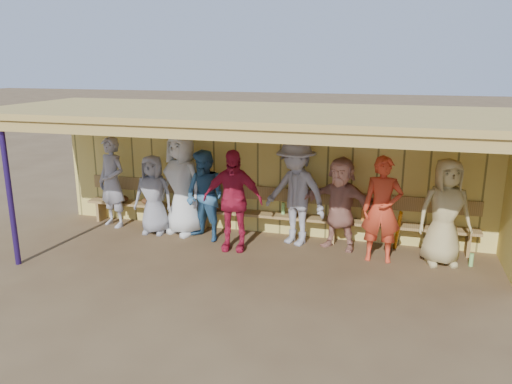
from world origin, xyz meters
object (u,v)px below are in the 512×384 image
at_px(player_c, 205,196).
at_px(player_e, 296,193).
at_px(player_b, 182,184).
at_px(player_g, 382,210).
at_px(player_f, 340,203).
at_px(player_a, 112,182).
at_px(bench, 267,209).
at_px(player_h, 445,212).
at_px(player_d, 233,200).
at_px(player_extra, 153,195).

distance_m(player_c, player_e, 1.67).
relative_size(player_b, player_g, 1.11).
relative_size(player_b, player_f, 1.19).
relative_size(player_a, bench, 0.24).
xyz_separation_m(player_c, player_g, (3.17, -0.13, 0.04)).
bearing_deg(player_c, player_e, 31.17).
bearing_deg(player_f, player_e, -162.76).
bearing_deg(player_g, player_h, 6.14).
xyz_separation_m(player_a, player_f, (4.54, 0.00, -0.08)).
bearing_deg(player_b, player_h, 19.53).
distance_m(player_b, player_d, 1.31).
distance_m(player_a, player_e, 3.74).
bearing_deg(player_a, player_d, 7.46).
bearing_deg(player_g, player_c, 175.84).
xyz_separation_m(player_h, player_extra, (-5.26, 0.08, -0.11)).
distance_m(player_a, player_c, 2.11).
bearing_deg(player_f, bench, -174.95).
bearing_deg(bench, player_a, -174.43).
xyz_separation_m(player_d, player_extra, (-1.74, 0.40, -0.13)).
bearing_deg(player_g, player_e, 163.79).
relative_size(player_d, player_g, 1.01).
height_order(player_a, player_f, player_a).
distance_m(player_c, player_h, 4.16).
relative_size(player_d, player_e, 0.93).
bearing_deg(player_e, player_a, -156.81).
height_order(player_b, player_g, player_b).
relative_size(player_c, player_d, 0.94).
height_order(player_c, player_e, player_e).
bearing_deg(player_f, player_extra, -159.92).
distance_m(player_c, player_f, 2.46).
bearing_deg(player_a, player_b, 17.70).
relative_size(player_h, player_extra, 1.15).
bearing_deg(player_g, player_extra, 175.32).
height_order(player_e, player_g, player_e).
distance_m(player_extra, bench, 2.20).
relative_size(player_b, player_c, 1.17).
xyz_separation_m(player_b, player_e, (2.20, 0.04, -0.02)).
bearing_deg(player_h, player_d, 169.85).
xyz_separation_m(player_a, player_c, (2.09, -0.26, -0.06)).
height_order(player_c, player_extra, player_c).
xyz_separation_m(player_c, player_e, (1.65, 0.26, 0.12)).
bearing_deg(player_e, player_g, 8.73).
distance_m(player_f, bench, 1.48).
distance_m(player_g, player_h, 1.00).
bearing_deg(player_e, player_b, -155.71).
xyz_separation_m(player_a, player_h, (6.26, -0.26, -0.03)).
distance_m(player_c, player_d, 0.71).
xyz_separation_m(player_a, bench, (3.13, 0.31, -0.38)).
bearing_deg(player_a, player_h, 16.92).
relative_size(player_e, player_h, 1.09).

